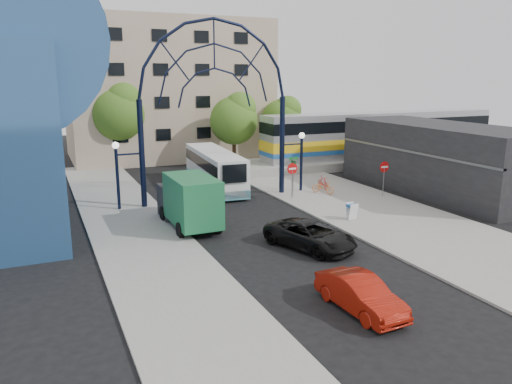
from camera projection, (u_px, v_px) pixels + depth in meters
name	position (u px, v px, depth m)	size (l,w,h in m)	color
ground	(323.00, 271.00, 22.05)	(120.00, 120.00, 0.00)	black
sidewalk_east	(406.00, 224.00, 28.75)	(8.00, 56.00, 0.12)	gray
plaza_west	(147.00, 248.00, 24.82)	(5.00, 50.00, 0.12)	gray
gateway_arch	(215.00, 74.00, 32.59)	(13.64, 0.44, 12.10)	black
stop_sign	(292.00, 172.00, 34.18)	(0.80, 0.07, 2.50)	slate
do_not_enter_sign	(384.00, 170.00, 34.85)	(0.76, 0.07, 2.48)	slate
street_name_sign	(293.00, 168.00, 34.84)	(0.70, 0.70, 2.80)	slate
sandwich_board	(352.00, 209.00, 29.42)	(0.55, 0.61, 0.99)	white
commercial_block_east	(440.00, 158.00, 36.70)	(6.00, 16.00, 5.00)	black
apartment_block	(167.00, 90.00, 52.41)	(20.00, 12.10, 14.00)	tan
train_platform	(380.00, 159.00, 49.44)	(32.00, 5.00, 0.80)	gray
train_car	(382.00, 134.00, 48.87)	(25.10, 3.05, 4.20)	#B7B7BC
tree_north_a	(235.00, 118.00, 46.52)	(4.48, 4.48, 7.00)	#382314
tree_north_b	(119.00, 111.00, 45.99)	(5.12, 5.12, 8.00)	#382314
tree_north_c	(283.00, 118.00, 50.74)	(4.16, 4.16, 6.50)	#382314
city_bus	(215.00, 169.00, 38.21)	(3.06, 10.48, 2.84)	white
green_truck	(188.00, 201.00, 28.18)	(2.42, 6.07, 3.04)	black
black_suv	(310.00, 235.00, 24.78)	(2.26, 4.90, 1.36)	black
red_sedan	(360.00, 294.00, 18.15)	(1.39, 4.00, 1.32)	#941509
bike_near_a	(323.00, 187.00, 36.02)	(0.60, 1.72, 0.91)	orange
bike_near_b	(323.00, 182.00, 37.50)	(0.45, 1.59, 0.96)	red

